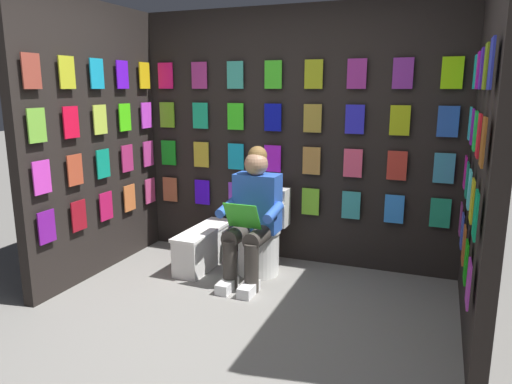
# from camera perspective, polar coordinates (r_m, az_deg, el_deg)

# --- Properties ---
(ground_plane) EXTENTS (30.00, 30.00, 0.00)m
(ground_plane) POSITION_cam_1_polar(r_m,az_deg,el_deg) (3.35, -5.28, -17.95)
(ground_plane) COLOR gray
(display_wall_back) EXTENTS (3.23, 0.14, 2.44)m
(display_wall_back) POSITION_cam_1_polar(r_m,az_deg,el_deg) (4.63, 4.66, 6.53)
(display_wall_back) COLOR black
(display_wall_back) RESTS_ON ground
(display_wall_left) EXTENTS (0.14, 1.79, 2.44)m
(display_wall_left) POSITION_cam_1_polar(r_m,az_deg,el_deg) (3.52, 25.89, 3.45)
(display_wall_left) COLOR black
(display_wall_left) RESTS_ON ground
(display_wall_right) EXTENTS (0.14, 1.79, 2.44)m
(display_wall_right) POSITION_cam_1_polar(r_m,az_deg,el_deg) (4.57, -18.87, 5.82)
(display_wall_right) COLOR black
(display_wall_right) RESTS_ON ground
(toilet) EXTENTS (0.41, 0.56, 0.77)m
(toilet) POSITION_cam_1_polar(r_m,az_deg,el_deg) (4.45, 0.69, -5.42)
(toilet) COLOR white
(toilet) RESTS_ON ground
(person_reading) EXTENTS (0.53, 0.69, 1.19)m
(person_reading) POSITION_cam_1_polar(r_m,az_deg,el_deg) (4.18, -0.44, -2.73)
(person_reading) COLOR blue
(person_reading) RESTS_ON ground
(comic_longbox_near) EXTENTS (0.27, 0.83, 0.37)m
(comic_longbox_near) POSITION_cam_1_polar(r_m,az_deg,el_deg) (4.64, -6.28, -6.58)
(comic_longbox_near) COLOR white
(comic_longbox_near) RESTS_ON ground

